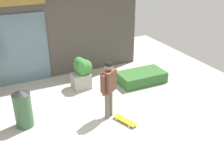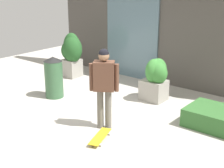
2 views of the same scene
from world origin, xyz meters
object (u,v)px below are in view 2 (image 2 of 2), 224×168
Objects in this scene: planter_box_left at (156,77)px; trash_bin at (54,77)px; skateboarder at (104,81)px; skateboard at (100,137)px; planter_box_right at (72,52)px.

planter_box_left reaches higher than trash_bin.
trash_bin is at bearing -146.26° from planter_box_left.
skateboarder reaches higher than skateboard.
skateboarder is 1.07m from skateboard.
planter_box_left reaches higher than skateboard.
planter_box_right is at bearing -158.12° from skateboarder.
skateboard is 2.67m from trash_bin.
planter_box_right is (-3.05, 2.08, -0.21)m from skateboarder.
skateboarder is 3.70m from planter_box_right.
planter_box_right reaches higher than skateboard.
trash_bin is (-2.15, 0.57, -0.46)m from skateboarder.
planter_box_left is at bearing 167.61° from skateboard.
planter_box_right is (-3.33, 2.53, 0.72)m from skateboard.
trash_bin is (0.90, -1.51, -0.25)m from planter_box_right.
planter_box_left is (-0.32, 2.42, 0.54)m from skateboard.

